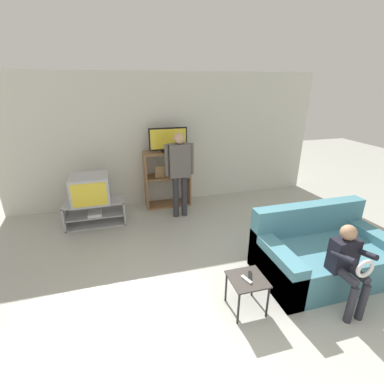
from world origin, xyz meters
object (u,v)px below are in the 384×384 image
(media_shelf, at_px, (167,178))
(person_seated_child, at_px, (348,262))
(television_flat, at_px, (168,140))
(person_standing_adult, at_px, (180,168))
(television_main, at_px, (90,189))
(couch, at_px, (321,254))
(tv_stand, at_px, (95,213))
(remote_control_white, at_px, (246,280))
(remote_control_black, at_px, (250,276))
(snack_table, at_px, (247,283))

(media_shelf, height_order, person_seated_child, media_shelf)
(television_flat, height_order, person_standing_adult, television_flat)
(television_main, height_order, television_flat, television_flat)
(couch, distance_m, person_standing_adult, 2.68)
(television_flat, distance_m, couch, 3.29)
(tv_stand, xyz_separation_m, remote_control_white, (1.68, -2.63, 0.21))
(television_flat, bearing_deg, remote_control_black, -84.55)
(media_shelf, height_order, remote_control_black, media_shelf)
(remote_control_black, relative_size, remote_control_white, 1.00)
(couch, xyz_separation_m, person_standing_adult, (-1.40, 2.18, 0.67))
(person_standing_adult, xyz_separation_m, person_seated_child, (1.22, -2.75, -0.36))
(television_main, relative_size, person_standing_adult, 0.40)
(media_shelf, distance_m, remote_control_black, 3.08)
(television_flat, height_order, remote_control_black, television_flat)
(snack_table, relative_size, remote_control_white, 2.91)
(remote_control_black, bearing_deg, tv_stand, 150.94)
(couch, bearing_deg, snack_table, -165.36)
(snack_table, bearing_deg, media_shelf, 95.41)
(television_flat, xyz_separation_m, person_seated_child, (1.31, -3.31, -0.75))
(television_main, bearing_deg, remote_control_black, -55.38)
(snack_table, relative_size, person_standing_adult, 0.26)
(tv_stand, height_order, remote_control_white, remote_control_white)
(remote_control_black, bearing_deg, snack_table, -120.32)
(snack_table, height_order, remote_control_black, remote_control_black)
(remote_control_black, distance_m, person_standing_adult, 2.55)
(television_main, relative_size, snack_table, 1.51)
(television_main, height_order, remote_control_white, television_main)
(television_flat, height_order, couch, television_flat)
(snack_table, bearing_deg, remote_control_black, 32.85)
(tv_stand, height_order, remote_control_black, remote_control_black)
(tv_stand, distance_m, person_standing_adult, 1.72)
(television_main, height_order, couch, television_main)
(tv_stand, bearing_deg, remote_control_white, -57.36)
(snack_table, bearing_deg, couch, 14.64)
(television_main, relative_size, remote_control_white, 4.41)
(television_main, distance_m, television_flat, 1.70)
(remote_control_white, xyz_separation_m, person_seated_child, (1.08, -0.23, 0.17))
(media_shelf, bearing_deg, tv_stand, -161.36)
(remote_control_black, height_order, person_standing_adult, person_standing_adult)
(remote_control_black, height_order, couch, couch)
(media_shelf, xyz_separation_m, remote_control_black, (0.33, -3.06, -0.15))
(television_main, distance_m, person_seated_child, 3.99)
(television_main, relative_size, television_flat, 0.85)
(person_standing_adult, bearing_deg, couch, -57.27)
(tv_stand, bearing_deg, media_shelf, 18.64)
(television_main, bearing_deg, snack_table, -56.23)
(media_shelf, xyz_separation_m, person_standing_adult, (0.13, -0.58, 0.39))
(couch, bearing_deg, person_standing_adult, 122.73)
(remote_control_white, bearing_deg, person_seated_child, -30.51)
(snack_table, bearing_deg, remote_control_white, -137.48)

